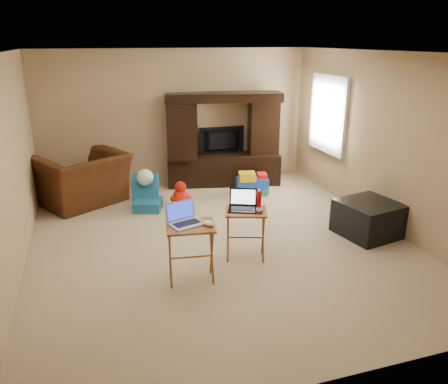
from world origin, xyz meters
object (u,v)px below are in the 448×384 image
object	(u,v)px
entertainment_center	(224,140)
laptop_right	(242,201)
tray_table_right	(245,234)
water_bottle	(259,199)
ottoman	(368,218)
tray_table_left	(191,253)
recliner	(83,179)
television	(223,141)
plush_toy	(181,193)
mouse_right	(259,210)
child_rocker	(147,193)
mouse_left	(208,223)
push_toy	(252,183)
laptop_left	(187,215)

from	to	relation	value
entertainment_center	laptop_right	size ratio (longest dim) A/B	6.19
tray_table_right	water_bottle	bearing A→B (deg)	40.05
ottoman	tray_table_left	xyz separation A→B (m)	(-2.70, -0.49, 0.10)
recliner	television	bearing A→B (deg)	157.51
plush_toy	mouse_right	xyz separation A→B (m)	(0.52, -2.23, 0.47)
child_rocker	mouse_right	size ratio (longest dim) A/B	4.36
mouse_left	mouse_right	world-z (taller)	mouse_left
recliner	push_toy	bearing A→B (deg)	140.61
laptop_right	mouse_left	world-z (taller)	laptop_right
water_bottle	laptop_right	bearing A→B (deg)	-165.96
ottoman	mouse_left	xyz separation A→B (m)	(-2.51, -0.56, 0.48)
entertainment_center	plush_toy	world-z (taller)	entertainment_center
tray_table_right	water_bottle	size ratio (longest dim) A/B	3.25
television	plush_toy	size ratio (longest dim) A/B	2.11
recliner	tray_table_right	world-z (taller)	recliner
child_rocker	laptop_left	bearing A→B (deg)	-69.39
entertainment_center	mouse_left	world-z (taller)	entertainment_center
entertainment_center	laptop_left	bearing A→B (deg)	-101.90
child_rocker	laptop_right	bearing A→B (deg)	-48.54
child_rocker	water_bottle	bearing A→B (deg)	-42.42
ottoman	laptop_right	size ratio (longest dim) A/B	2.21
entertainment_center	plush_toy	distance (m)	1.51
recliner	laptop_right	bearing A→B (deg)	94.77
entertainment_center	mouse_right	xyz separation A→B (m)	(-0.52, -3.11, -0.19)
television	laptop_left	distance (m)	3.66
water_bottle	ottoman	bearing A→B (deg)	2.26
tray_table_left	tray_table_right	size ratio (longest dim) A/B	1.06
recliner	ottoman	world-z (taller)	recliner
child_rocker	tray_table_right	bearing A→B (deg)	-47.83
recliner	ottoman	xyz separation A→B (m)	(3.84, -2.53, -0.19)
tray_table_right	mouse_right	xyz separation A→B (m)	(0.13, -0.12, 0.35)
recliner	tray_table_left	world-z (taller)	recliner
entertainment_center	television	world-z (taller)	entertainment_center
laptop_left	water_bottle	distance (m)	1.09
push_toy	tray_table_right	size ratio (longest dim) A/B	0.87
push_toy	tray_table_left	world-z (taller)	tray_table_left
water_bottle	recliner	bearing A→B (deg)	129.40
ottoman	mouse_right	size ratio (longest dim) A/B	5.70
entertainment_center	water_bottle	world-z (taller)	entertainment_center
recliner	water_bottle	distance (m)	3.37
tray_table_left	laptop_right	distance (m)	0.93
mouse_left	entertainment_center	bearing A→B (deg)	69.95
tray_table_left	laptop_left	distance (m)	0.47
television	mouse_right	bearing A→B (deg)	82.10
push_toy	water_bottle	xyz separation A→B (m)	(-0.75, -2.16, 0.54)
recliner	water_bottle	xyz separation A→B (m)	(2.13, -2.60, 0.33)
mouse_right	entertainment_center	bearing A→B (deg)	80.57
mouse_right	push_toy	bearing A→B (deg)	70.84
laptop_left	push_toy	bearing A→B (deg)	37.83
push_toy	laptop_left	distance (m)	3.15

